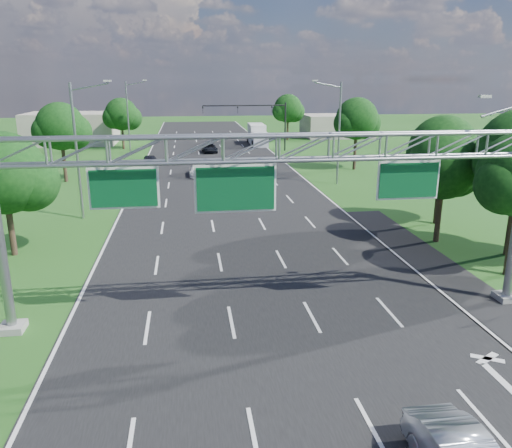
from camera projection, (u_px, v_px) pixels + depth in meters
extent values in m
plane|color=#1F4F17|center=(233.00, 213.00, 39.58)|extent=(220.00, 220.00, 0.00)
cube|color=black|center=(233.00, 213.00, 39.58)|extent=(18.00, 180.00, 0.02)
cube|color=black|center=(459.00, 285.00, 25.70)|extent=(3.00, 30.00, 0.02)
cube|color=gray|center=(506.00, 297.00, 23.93)|extent=(1.00, 1.00, 0.30)
cube|color=gray|center=(13.00, 327.00, 20.97)|extent=(1.00, 1.00, 0.30)
cylinder|color=gray|center=(509.00, 108.00, 21.30)|extent=(2.54, 0.12, 0.79)
cube|color=beige|center=(485.00, 96.00, 21.00)|extent=(0.50, 0.22, 0.12)
cube|color=white|center=(124.00, 188.00, 19.98)|extent=(2.80, 0.05, 1.70)
cube|color=#094823|center=(124.00, 188.00, 19.92)|extent=(2.62, 0.05, 1.52)
cube|color=white|center=(236.00, 188.00, 20.61)|extent=(3.40, 0.05, 2.00)
cube|color=#094823|center=(236.00, 189.00, 20.55)|extent=(3.22, 0.05, 1.82)
cube|color=white|center=(408.00, 180.00, 21.55)|extent=(2.80, 0.05, 1.70)
cube|color=#094823|center=(409.00, 180.00, 21.50)|extent=(2.62, 0.05, 1.52)
cylinder|color=black|center=(285.00, 127.00, 73.35)|extent=(0.24, 0.24, 7.00)
cylinder|color=black|center=(245.00, 105.00, 71.70)|extent=(12.00, 0.18, 0.18)
imported|color=black|center=(203.00, 110.00, 71.06)|extent=(0.18, 0.22, 1.10)
imported|color=black|center=(238.00, 109.00, 71.72)|extent=(0.18, 0.22, 1.10)
imported|color=black|center=(272.00, 109.00, 72.38)|extent=(0.18, 0.22, 1.10)
cylinder|color=gray|center=(77.00, 153.00, 36.68)|extent=(0.20, 0.20, 10.00)
cylinder|color=gray|center=(89.00, 87.00, 35.54)|extent=(2.78, 0.12, 0.60)
cube|color=beige|center=(107.00, 81.00, 35.60)|extent=(0.55, 0.22, 0.12)
cylinder|color=gray|center=(128.00, 118.00, 69.98)|extent=(0.20, 0.20, 10.00)
cylinder|color=gray|center=(135.00, 83.00, 68.84)|extent=(2.78, 0.12, 0.60)
cube|color=beige|center=(145.00, 80.00, 68.90)|extent=(0.55, 0.22, 0.12)
cylinder|color=gray|center=(339.00, 134.00, 49.21)|extent=(0.20, 0.20, 10.00)
cylinder|color=gray|center=(328.00, 85.00, 47.73)|extent=(2.78, 0.12, 0.60)
cube|color=beige|center=(315.00, 80.00, 47.45)|extent=(0.55, 0.22, 0.12)
cylinder|color=#2D2116|center=(511.00, 242.00, 26.56)|extent=(0.36, 0.36, 3.74)
sphere|color=black|center=(506.00, 185.00, 25.26)|extent=(3.08, 3.08, 3.08)
cylinder|color=#2D2116|center=(511.00, 221.00, 29.62)|extent=(0.36, 0.36, 4.18)
sphere|color=black|center=(505.00, 162.00, 28.18)|extent=(3.50, 3.50, 3.50)
cylinder|color=#2D2116|center=(438.00, 217.00, 32.20)|extent=(0.36, 0.36, 3.30)
sphere|color=black|center=(444.00, 165.00, 31.25)|extent=(4.40, 4.40, 4.40)
sphere|color=black|center=(456.00, 172.00, 31.93)|extent=(3.30, 3.30, 3.30)
sphere|color=black|center=(431.00, 173.00, 30.96)|extent=(3.08, 3.08, 3.08)
cylinder|color=#2D2116|center=(438.00, 200.00, 36.24)|extent=(0.36, 0.36, 3.52)
sphere|color=black|center=(443.00, 149.00, 35.21)|extent=(4.80, 4.80, 4.80)
sphere|color=black|center=(455.00, 157.00, 35.92)|extent=(3.60, 3.60, 3.60)
sphere|color=black|center=(430.00, 157.00, 34.92)|extent=(3.36, 3.36, 3.36)
cylinder|color=#2D2116|center=(11.00, 230.00, 29.71)|extent=(0.36, 0.36, 3.08)
sphere|color=black|center=(3.00, 173.00, 28.74)|extent=(4.80, 4.80, 4.80)
sphere|color=black|center=(28.00, 181.00, 29.45)|extent=(3.60, 3.60, 3.60)
cylinder|color=#2D2116|center=(64.00, 164.00, 51.23)|extent=(0.36, 0.36, 3.74)
sphere|color=black|center=(60.00, 126.00, 50.18)|extent=(4.80, 4.80, 4.80)
sphere|color=black|center=(74.00, 132.00, 50.88)|extent=(3.60, 3.60, 3.60)
sphere|color=black|center=(49.00, 132.00, 49.88)|extent=(3.36, 3.36, 3.36)
cylinder|color=#2D2116|center=(123.00, 138.00, 75.47)|extent=(0.36, 0.36, 3.30)
sphere|color=black|center=(121.00, 114.00, 74.48)|extent=(4.80, 4.80, 4.80)
sphere|color=black|center=(130.00, 118.00, 75.18)|extent=(3.60, 3.60, 3.60)
sphere|color=black|center=(114.00, 118.00, 74.18)|extent=(3.36, 3.36, 3.36)
cylinder|color=#2D2116|center=(355.00, 153.00, 58.26)|extent=(0.36, 0.36, 3.96)
sphere|color=black|center=(357.00, 119.00, 57.17)|extent=(4.80, 4.80, 4.80)
sphere|color=black|center=(365.00, 123.00, 57.87)|extent=(3.60, 3.60, 3.60)
sphere|color=black|center=(348.00, 123.00, 56.88)|extent=(3.36, 3.36, 3.36)
cylinder|color=#2D2116|center=(288.00, 130.00, 86.60)|extent=(0.36, 0.36, 3.52)
sphere|color=black|center=(288.00, 108.00, 85.57)|extent=(4.80, 4.80, 4.80)
sphere|color=black|center=(294.00, 112.00, 86.28)|extent=(3.60, 3.60, 3.60)
sphere|color=black|center=(282.00, 111.00, 85.28)|extent=(3.36, 3.36, 3.36)
cube|color=gray|center=(72.00, 128.00, 81.67)|extent=(14.00, 10.00, 5.00)
cube|color=gray|center=(337.00, 126.00, 91.65)|extent=(12.00, 9.00, 4.00)
imported|color=white|center=(199.00, 169.00, 54.83)|extent=(2.15, 4.84, 1.38)
imported|color=black|center=(210.00, 148.00, 72.23)|extent=(2.29, 4.50, 1.22)
imported|color=black|center=(149.00, 161.00, 59.96)|extent=(1.74, 4.26, 1.45)
cube|color=white|center=(257.00, 133.00, 81.80)|extent=(2.61, 6.18, 3.06)
cube|color=silver|center=(260.00, 140.00, 77.89)|extent=(2.41, 2.31, 2.24)
cylinder|color=black|center=(253.00, 144.00, 78.10)|extent=(0.36, 1.02, 1.02)
cylinder|color=black|center=(267.00, 144.00, 78.40)|extent=(0.36, 1.02, 1.02)
cylinder|color=black|center=(248.00, 139.00, 83.92)|extent=(0.36, 1.02, 1.02)
cylinder|color=black|center=(261.00, 139.00, 84.22)|extent=(0.36, 1.02, 1.02)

